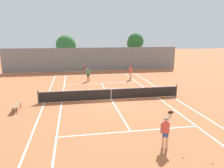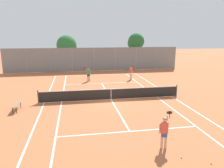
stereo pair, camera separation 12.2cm
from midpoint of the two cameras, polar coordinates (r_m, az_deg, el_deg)
The scene contains 13 objects.
ground_plane at distance 18.68m, azimuth -0.07°, elevation -4.04°, with size 120.00×120.00×0.00m, color #BC663D.
court_line_markings at distance 18.68m, azimuth -0.07°, elevation -4.03°, with size 11.10×23.90×0.01m.
tennis_net at distance 18.54m, azimuth -0.07°, elevation -2.54°, with size 12.00×0.10×1.07m.
player_near_side at distance 11.00m, azimuth 13.83°, elevation -11.71°, with size 0.82×0.70×1.77m.
player_far_left at distance 25.83m, azimuth -6.05°, elevation 2.74°, with size 0.88×0.65×1.77m.
player_far_right at distance 26.73m, azimuth 5.11°, elevation 3.11°, with size 0.47×0.87×1.77m.
loose_tennis_ball_0 at distance 10.82m, azimuth 18.03°, elevation -17.77°, with size 0.07×0.07×0.07m, color #D1DB33.
loose_tennis_ball_1 at distance 10.85m, azimuth 24.82°, elevation -18.29°, with size 0.07×0.07×0.07m, color #D1DB33.
loose_tennis_ball_2 at distance 29.53m, azimuth 4.04°, elevation 2.29°, with size 0.07×0.07×0.07m, color #D1DB33.
courtside_bench at distance 17.35m, azimuth -23.49°, elevation -5.07°, with size 0.36×1.50×0.47m.
back_fence at distance 33.08m, azimuth -4.56°, elevation 6.45°, with size 26.07×0.08×3.52m.
tree_behind_left at distance 36.63m, azimuth -11.66°, elevation 9.75°, with size 3.25×3.25×5.32m.
tree_behind_right at distance 36.61m, azimuth 6.24°, elevation 10.84°, with size 2.75×2.65×5.63m.
Camera 2 is at (-2.99, -17.63, 5.43)m, focal length 35.00 mm.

